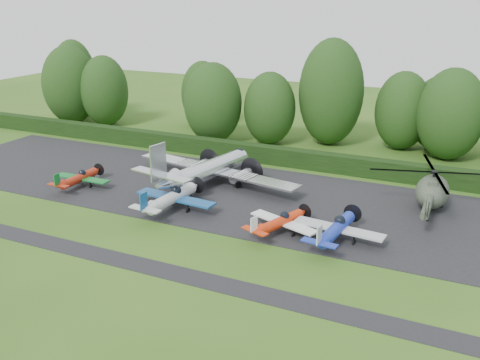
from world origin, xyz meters
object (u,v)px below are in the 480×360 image
at_px(helicopter, 433,189).
at_px(light_plane_blue, 337,229).
at_px(light_plane_white, 172,198).
at_px(light_plane_red, 79,178).
at_px(light_plane_orange, 280,222).
at_px(transport_plane, 209,170).

bearing_deg(helicopter, light_plane_blue, -118.98).
bearing_deg(light_plane_blue, light_plane_white, 173.76).
bearing_deg(light_plane_blue, light_plane_red, 171.11).
relative_size(light_plane_orange, helicopter, 0.51).
relative_size(light_plane_blue, helicopter, 0.58).
relative_size(light_plane_white, helicopter, 0.63).
bearing_deg(helicopter, light_plane_white, -153.20).
relative_size(transport_plane, light_plane_red, 2.96).
bearing_deg(light_plane_orange, light_plane_red, 155.66).
bearing_deg(light_plane_red, light_plane_blue, -2.52).
distance_m(light_plane_red, helicopter, 34.28).
distance_m(light_plane_orange, light_plane_blue, 4.63).
distance_m(transport_plane, light_plane_blue, 17.01).
bearing_deg(light_plane_red, light_plane_white, -5.90).
distance_m(transport_plane, light_plane_red, 13.16).
distance_m(light_plane_red, light_plane_blue, 27.13).
xyz_separation_m(transport_plane, light_plane_white, (0.11, -7.23, -0.47)).
distance_m(light_plane_white, light_plane_blue, 15.22).
height_order(light_plane_red, helicopter, helicopter).
height_order(transport_plane, light_plane_white, transport_plane).
bearing_deg(light_plane_white, light_plane_blue, -5.19).
distance_m(light_plane_blue, helicopter, 12.05).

